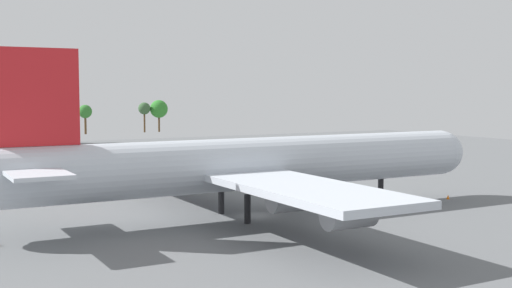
% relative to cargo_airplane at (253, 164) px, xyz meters
% --- Properties ---
extents(ground_plane, '(243.14, 243.14, 0.00)m').
position_rel_cargo_airplane_xyz_m(ground_plane, '(0.37, 0.00, -5.82)').
color(ground_plane, slate).
extents(cargo_airplane, '(60.79, 52.60, 17.94)m').
position_rel_cargo_airplane_xyz_m(cargo_airplane, '(0.00, 0.00, 0.00)').
color(cargo_airplane, silver).
rests_on(cargo_airplane, ground_plane).
extents(pushback_tractor, '(4.57, 5.67, 2.31)m').
position_rel_cargo_airplane_xyz_m(pushback_tractor, '(-22.58, 23.99, -4.71)').
color(pushback_tractor, '#333338').
rests_on(pushback_tractor, ground_plane).
extents(safety_cone_nose, '(0.41, 0.41, 0.58)m').
position_rel_cargo_airplane_xyz_m(safety_cone_nose, '(27.72, -1.90, -5.53)').
color(safety_cone_nose, orange).
rests_on(safety_cone_nose, ground_plane).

